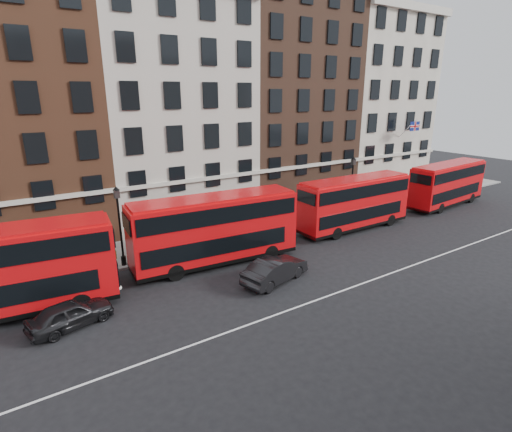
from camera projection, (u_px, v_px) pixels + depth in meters
ground at (292, 287)px, 23.71m from camera, size 120.00×120.00×0.00m
pavement at (211, 235)px, 32.07m from camera, size 80.00×5.00×0.15m
kerb at (226, 245)px, 30.08m from camera, size 80.00×0.30×0.16m
road_centre_line at (314, 301)px, 22.11m from camera, size 70.00×0.12×0.01m
building_terrace at (165, 102)px, 34.79m from camera, size 64.00×11.95×22.00m
bus_b at (215, 228)px, 26.22m from camera, size 11.32×3.62×4.68m
bus_c at (354, 202)px, 33.09m from camera, size 10.50×2.66×4.40m
bus_d at (447, 183)px, 40.01m from camera, size 10.50×3.32×4.34m
car_rear at (70, 314)px, 19.53m from camera, size 4.29×2.50×1.37m
car_front at (275, 270)px, 24.22m from camera, size 4.91×2.74×1.53m
lamp_post_left at (120, 223)px, 25.53m from camera, size 0.44×0.44×5.33m
lamp_post_right at (352, 182)px, 36.97m from camera, size 0.44×0.44×5.33m
traffic_light at (421, 178)px, 41.79m from camera, size 0.25×0.45×3.27m
iron_railings at (199, 221)px, 33.66m from camera, size 6.60×0.06×1.00m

